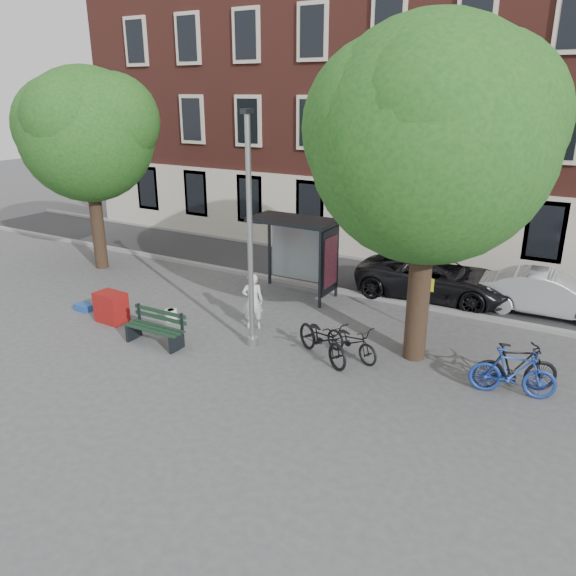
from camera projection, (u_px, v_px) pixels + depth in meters
The scene contains 23 objects.
ground at pixel (252, 345), 15.18m from camera, with size 90.00×90.00×0.00m, color #4C4C4F.
road at pixel (356, 275), 20.89m from camera, with size 40.00×4.00×0.01m, color #28282B.
curb_near at pixel (333, 290), 19.24m from camera, with size 40.00×0.25×0.12m, color gray.
curb_far at pixel (376, 261), 22.51m from camera, with size 40.00×0.25×0.12m, color gray.
building_row at pixel (420, 78), 23.47m from camera, with size 30.00×8.00×14.00m, color brown.
lamppost at pixel (250, 246), 14.26m from camera, with size 0.28×0.35×6.11m.
tree_right at pixel (431, 133), 12.55m from camera, with size 5.76×5.60×8.20m.
tree_left at pixel (84, 129), 20.05m from camera, with size 5.18×4.86×7.40m.
bus_shelter at pixel (305, 240), 18.18m from camera, with size 2.85×1.45×2.62m.
painter at pixel (253, 301), 16.02m from camera, with size 0.60×0.40×1.66m, color silver.
bench at pixel (156, 329), 15.14m from camera, with size 1.78×0.62×0.91m.
bike_a at pixel (352, 341), 14.33m from camera, with size 0.61×1.74×0.91m, color black.
bike_b at pixel (513, 373), 12.51m from camera, with size 0.53×1.87×1.12m, color #1B3796.
bike_c at pixel (322, 339), 14.22m from camera, with size 0.74×2.13×1.12m, color black.
bike_d at pixel (515, 367), 12.72m from camera, with size 0.55×1.94×1.16m, color black.
car_dark at pixel (434, 277), 18.47m from camera, with size 2.30×5.00×1.39m, color black.
car_silver at pixel (548, 294), 17.08m from camera, with size 1.39×3.99×1.32m, color #ADB0B5.
red_stand at pixel (111, 307), 16.60m from camera, with size 0.90×0.60×0.90m, color maroon.
blue_crate at pixel (84, 307), 17.56m from camera, with size 0.55×0.40×0.20m, color #204996.
bucket_a at pixel (120, 303), 17.69m from camera, with size 0.28×0.28×0.36m, color silver.
bucket_b at pixel (173, 315), 16.72m from camera, with size 0.28×0.28×0.36m, color white.
bucket_c at pixel (170, 315), 16.71m from camera, with size 0.28×0.28×0.36m, color silver.
notice_sign at pixel (428, 295), 15.56m from camera, with size 0.28×0.06×1.64m.
Camera 1 is at (7.75, -11.47, 6.50)m, focal length 35.00 mm.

